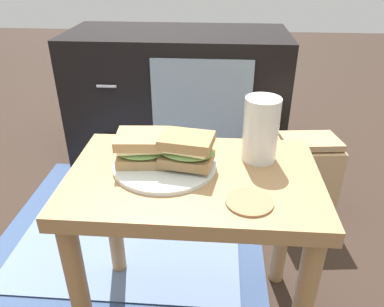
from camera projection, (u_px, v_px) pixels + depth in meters
name	position (u px, v px, depth m)	size (l,w,h in m)	color
side_table	(193.00, 206.00, 0.88)	(0.56, 0.36, 0.46)	#A37A4C
tv_cabinet	(178.00, 96.00, 1.75)	(0.96, 0.46, 0.58)	black
area_rug	(134.00, 225.00, 1.37)	(0.92, 0.83, 0.01)	#384C72
plate	(165.00, 165.00, 0.85)	(0.24, 0.24, 0.01)	silver
sandwich_front	(143.00, 148.00, 0.85)	(0.13, 0.11, 0.07)	tan
sandwich_back	(187.00, 150.00, 0.82)	(0.14, 0.11, 0.07)	#9E7A4C
beer_glass	(261.00, 131.00, 0.86)	(0.08, 0.08, 0.15)	silver
coaster	(249.00, 202.00, 0.73)	(0.10, 0.10, 0.01)	#996B47
paper_bag	(304.00, 179.00, 1.36)	(0.22, 0.20, 0.33)	tan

